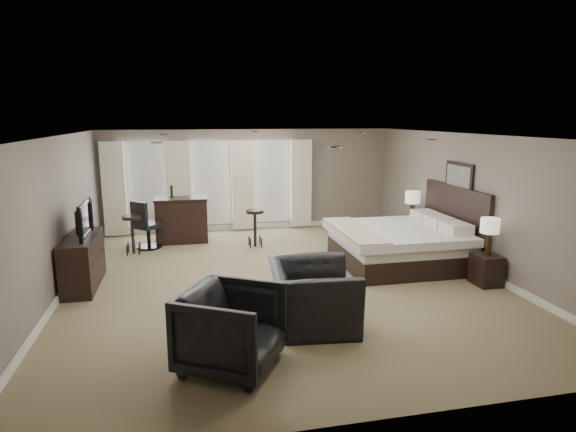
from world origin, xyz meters
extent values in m
cube|color=#7E7250|center=(0.00, 0.00, 0.00)|extent=(7.60, 8.60, 0.04)
cube|color=silver|center=(0.00, 0.00, 2.60)|extent=(7.60, 8.60, 0.04)
cube|color=slate|center=(0.00, 4.25, 1.30)|extent=(7.50, 0.04, 2.60)
cube|color=slate|center=(0.00, -4.25, 1.30)|extent=(7.50, 0.04, 2.60)
cube|color=slate|center=(-3.75, 0.00, 1.30)|extent=(0.04, 8.50, 2.60)
cube|color=slate|center=(3.75, 0.00, 1.30)|extent=(0.04, 8.50, 2.60)
cube|color=silver|center=(-2.60, 4.19, 1.25)|extent=(1.15, 0.04, 2.05)
cube|color=silver|center=(-1.00, 4.19, 1.25)|extent=(1.15, 0.04, 2.05)
cube|color=silver|center=(0.60, 4.19, 1.25)|extent=(1.15, 0.04, 2.05)
cube|color=beige|center=(-3.35, 4.07, 1.18)|extent=(0.55, 0.12, 2.30)
cube|color=beige|center=(-1.80, 4.07, 1.18)|extent=(0.55, 0.12, 2.30)
cube|color=beige|center=(-0.20, 4.07, 1.18)|extent=(0.55, 0.12, 2.30)
cube|color=beige|center=(1.35, 4.07, 1.18)|extent=(0.55, 0.12, 2.30)
cube|color=silver|center=(2.58, 0.44, 0.77)|extent=(2.43, 2.32, 1.55)
cube|color=black|center=(3.47, -1.01, 0.27)|extent=(0.41, 0.50, 0.54)
cube|color=black|center=(3.47, 1.89, 0.26)|extent=(0.40, 0.49, 0.53)
cube|color=beige|center=(3.47, -1.01, 0.87)|extent=(0.32, 0.32, 0.66)
cube|color=beige|center=(3.47, 1.89, 0.88)|extent=(0.34, 0.34, 0.71)
cube|color=slate|center=(3.70, 0.44, 1.75)|extent=(0.04, 0.96, 0.56)
cube|color=black|center=(-3.45, 0.42, 0.45)|extent=(0.50, 1.55, 0.90)
imported|color=black|center=(-3.45, 0.42, 0.97)|extent=(0.60, 1.05, 0.14)
imported|color=black|center=(0.04, -1.97, 0.59)|extent=(1.02, 1.44, 1.18)
imported|color=black|center=(-1.20, -2.93, 0.54)|extent=(1.38, 1.40, 1.08)
cube|color=black|center=(-1.77, 3.16, 0.54)|extent=(1.23, 0.64, 1.07)
cube|color=black|center=(-2.80, 2.37, 0.42)|extent=(0.51, 0.51, 0.83)
cube|color=black|center=(-0.13, 2.39, 0.42)|extent=(0.51, 0.51, 0.85)
cube|color=black|center=(-2.50, 2.77, 0.55)|extent=(0.79, 0.79, 1.10)
camera|label=1|loc=(-1.67, -8.18, 2.92)|focal=30.00mm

